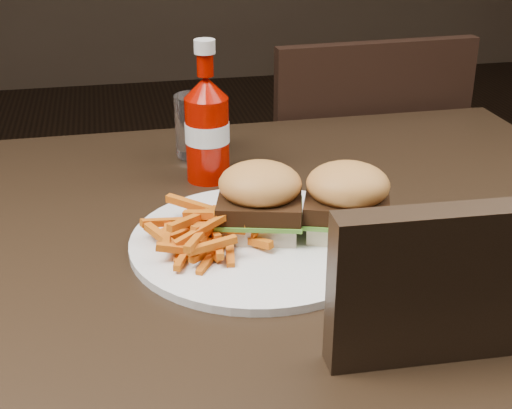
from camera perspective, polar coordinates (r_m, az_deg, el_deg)
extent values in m
cube|color=black|center=(0.91, -4.30, -3.17)|extent=(1.20, 0.80, 0.04)
cube|color=black|center=(1.67, 6.16, -0.92)|extent=(0.44, 0.44, 0.04)
cylinder|color=white|center=(0.86, 0.14, -2.99)|extent=(0.31, 0.31, 0.01)
cube|color=beige|center=(0.87, 0.31, -1.51)|extent=(0.11, 0.10, 0.02)
cube|color=beige|center=(0.87, 7.18, -1.56)|extent=(0.11, 0.11, 0.02)
cylinder|color=#980A00|center=(1.03, -3.91, 5.15)|extent=(0.07, 0.07, 0.13)
cylinder|color=white|center=(1.11, -4.93, 6.33)|extent=(0.07, 0.07, 0.10)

